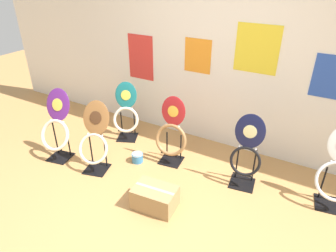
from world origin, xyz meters
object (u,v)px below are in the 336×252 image
paint_can (137,157)px  toilet_seat_display_crimson_swirl (171,135)px  toilet_seat_display_woodgrain (95,140)px  toilet_seat_display_teal_sax (126,115)px  toilet_seat_display_purple_note (56,128)px  storage_box (155,198)px  toilet_seat_display_navy_moon (247,154)px

paint_can → toilet_seat_display_crimson_swirl: bearing=32.1°
toilet_seat_display_woodgrain → toilet_seat_display_teal_sax: (-0.13, 0.80, -0.03)m
toilet_seat_display_teal_sax → paint_can: toilet_seat_display_teal_sax is taller
toilet_seat_display_crimson_swirl → paint_can: size_ratio=5.88×
toilet_seat_display_purple_note → paint_can: 1.10m
paint_can → storage_box: (0.64, -0.59, 0.05)m
toilet_seat_display_purple_note → paint_can: toilet_seat_display_purple_note is taller
toilet_seat_display_navy_moon → paint_can: (-1.33, -0.25, -0.35)m
toilet_seat_display_teal_sax → paint_can: 0.72m
toilet_seat_display_crimson_swirl → toilet_seat_display_woodgrain: toilet_seat_display_crimson_swirl is taller
toilet_seat_display_teal_sax → storage_box: (1.13, -1.02, -0.25)m
toilet_seat_display_purple_note → storage_box: size_ratio=1.93×
toilet_seat_display_crimson_swirl → toilet_seat_display_woodgrain: (-0.74, -0.60, 0.01)m
storage_box → paint_can: bearing=137.5°
toilet_seat_display_crimson_swirl → toilet_seat_display_navy_moon: size_ratio=1.00×
paint_can → toilet_seat_display_teal_sax: bearing=138.0°
toilet_seat_display_purple_note → paint_can: bearing=23.3°
toilet_seat_display_navy_moon → toilet_seat_display_crimson_swirl: bearing=-178.9°
toilet_seat_display_navy_moon → paint_can: size_ratio=5.86×
toilet_seat_display_purple_note → toilet_seat_display_woodgrain: toilet_seat_display_purple_note is taller
toilet_seat_display_purple_note → toilet_seat_display_teal_sax: toilet_seat_display_purple_note is taller
paint_can → storage_box: size_ratio=0.32×
toilet_seat_display_navy_moon → storage_box: (-0.69, -0.84, -0.30)m
toilet_seat_display_teal_sax → toilet_seat_display_navy_moon: (1.82, -0.18, 0.05)m
toilet_seat_display_purple_note → toilet_seat_display_crimson_swirl: (1.33, 0.65, -0.04)m
toilet_seat_display_crimson_swirl → toilet_seat_display_navy_moon: (0.96, 0.02, 0.02)m
toilet_seat_display_crimson_swirl → toilet_seat_display_navy_moon: 0.96m
toilet_seat_display_teal_sax → toilet_seat_display_navy_moon: bearing=-5.8°
paint_can → toilet_seat_display_navy_moon: bearing=10.8°
toilet_seat_display_purple_note → storage_box: bearing=-6.2°
toilet_seat_display_crimson_swirl → toilet_seat_display_teal_sax: bearing=166.8°
toilet_seat_display_purple_note → toilet_seat_display_crimson_swirl: bearing=25.9°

